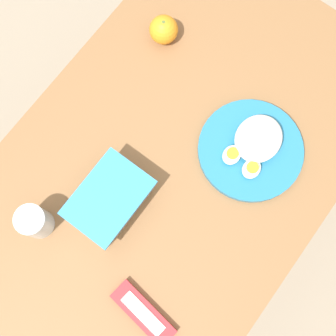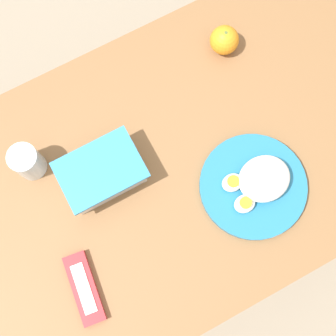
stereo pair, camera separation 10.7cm
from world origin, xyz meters
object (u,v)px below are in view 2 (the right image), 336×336
candy_bar (84,288)px  drinking_glass (27,162)px  rice_plate (256,184)px  food_container (102,174)px  orange_fruit (224,40)px

candy_bar → drinking_glass: bearing=87.5°
rice_plate → drinking_glass: (-0.44, 0.29, 0.02)m
food_container → drinking_glass: size_ratio=2.00×
drinking_glass → candy_bar: bearing=-92.5°
drinking_glass → rice_plate: bearing=-33.3°
orange_fruit → candy_bar: bearing=-146.9°
rice_plate → drinking_glass: bearing=146.7°
candy_bar → drinking_glass: drinking_glass is taller
rice_plate → candy_bar: size_ratio=1.53×
rice_plate → candy_bar: (-0.45, -0.02, -0.01)m
food_container → rice_plate: (0.30, -0.19, -0.01)m
food_container → candy_bar: food_container is taller
rice_plate → candy_bar: bearing=-177.2°
orange_fruit → drinking_glass: bearing=-174.1°
food_container → orange_fruit: (0.41, 0.16, 0.00)m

